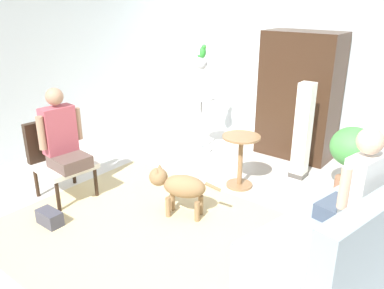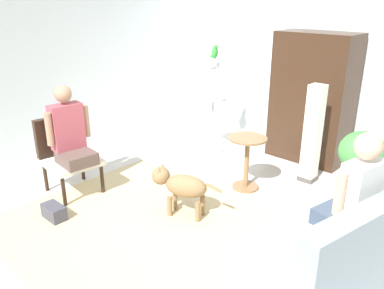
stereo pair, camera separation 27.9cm
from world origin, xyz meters
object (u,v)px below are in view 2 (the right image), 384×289
Objects in this scene: bird_cage_stand at (213,103)px; round_end_table at (247,159)px; handbag at (54,212)px; couch at (352,245)px; parrot at (215,52)px; column_lamp at (312,135)px; armoire_cabinet at (312,98)px; person_on_couch at (356,192)px; potted_plant at (361,157)px; armchair at (66,150)px; dog at (181,185)px; person_on_armchair at (70,133)px.

round_end_table is at bearing -31.26° from bird_cage_stand.
handbag is (-1.08, -2.00, -0.32)m from round_end_table.
handbag is at bearing -155.23° from couch.
couch is at bearing -27.69° from bird_cage_stand.
handbag is at bearing -89.39° from parrot.
handbag is at bearing -118.44° from round_end_table.
parrot reaches higher than couch.
round_end_table is at bearing -31.69° from parrot.
armoire_cabinet is at bearing 119.35° from column_lamp.
round_end_table is 0.53× the size of column_lamp.
person_on_couch is at bearing -28.48° from parrot.
round_end_table is 2.35× the size of handbag.
parrot is 0.11× the size of armoire_cabinet.
armoire_cabinet reaches higher than person_on_couch.
handbag is (-2.22, -2.60, -0.47)m from potted_plant.
armchair is at bearing -166.99° from couch.
armchair is at bearing -102.69° from parrot.
column_lamp reaches higher than dog.
armoire_cabinet is 6.31× the size of handbag.
round_end_table is (1.60, 1.50, -0.12)m from armchair.
couch is 1.45m from potted_plant.
column_lamp is (1.91, 2.24, -0.15)m from person_on_armchair.
person_on_armchair is 1.18× the size of dog.
round_end_table is 1.29m from potted_plant.
dog is 2.63× the size of handbag.
column_lamp reaches higher than handbag.
person_on_couch is 3.07m from bird_cage_stand.
couch is at bearing -54.74° from armoire_cabinet.
person_on_armchair reaches higher than potted_plant.
column_lamp is (-0.67, 0.13, 0.07)m from potted_plant.
column_lamp is 0.83m from armoire_cabinet.
person_on_couch is 1.01× the size of potted_plant.
parrot is (-1.11, 0.69, 1.11)m from round_end_table.
person_on_couch is 0.48× the size of armoire_cabinet.
potted_plant is (2.74, 2.09, 0.04)m from armchair.
round_end_table is (1.44, 1.51, -0.38)m from person_on_armchair.
couch is 7.29× the size of handbag.
bird_cage_stand is at bearing 148.74° from round_end_table.
armoire_cabinet reaches higher than bird_cage_stand.
potted_plant is (1.28, 1.60, 0.20)m from dog.
round_end_table is 0.90m from column_lamp.
parrot is at bearing 90.61° from handbag.
armchair is 0.84m from handbag.
round_end_table is 2.29m from handbag.
parrot is (-2.72, 1.44, 1.19)m from couch.
bird_cage_stand reaches higher than column_lamp.
potted_plant is at bearing 107.80° from person_on_couch.
bird_cage_stand reaches higher than person_on_armchair.
person_on_armchair reaches higher than handbag.
dog is at bearing 21.58° from person_on_armchair.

